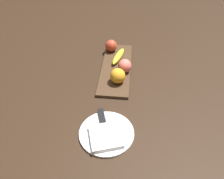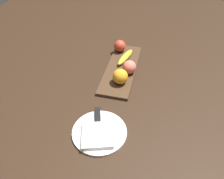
{
  "view_description": "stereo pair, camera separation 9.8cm",
  "coord_description": "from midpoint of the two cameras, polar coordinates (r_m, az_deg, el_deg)",
  "views": [
    {
      "loc": [
        0.94,
        0.04,
        0.71
      ],
      "look_at": [
        0.21,
        -0.03,
        0.05
      ],
      "focal_mm": 34.87,
      "sensor_mm": 36.0,
      "label": 1
    },
    {
      "loc": [
        0.92,
        0.14,
        0.71
      ],
      "look_at": [
        0.21,
        -0.03,
        0.05
      ],
      "focal_mm": 34.87,
      "sensor_mm": 36.0,
      "label": 2
    }
  ],
  "objects": [
    {
      "name": "folded_napkin",
      "position": [
        0.85,
        -5.08,
        -12.37
      ],
      "size": [
        0.15,
        0.15,
        0.02
      ],
      "primitive_type": "cube",
      "rotation": [
        0.0,
        0.0,
        0.31
      ],
      "color": "white",
      "rests_on": "dinner_plate"
    },
    {
      "name": "knife",
      "position": [
        0.9,
        -5.62,
        -8.18
      ],
      "size": [
        0.18,
        0.08,
        0.01
      ],
      "rotation": [
        0.0,
        0.0,
        0.31
      ],
      "color": "silver",
      "rests_on": "dinner_plate"
    },
    {
      "name": "fruit_tray",
      "position": [
        1.17,
        -1.36,
        5.48
      ],
      "size": [
        0.45,
        0.15,
        0.02
      ],
      "primitive_type": "cube",
      "color": "#473221",
      "rests_on": "ground_plane"
    },
    {
      "name": "orange_near_apple",
      "position": [
        1.05,
        -1.18,
        3.49
      ],
      "size": [
        0.07,
        0.07,
        0.07
      ],
      "primitive_type": "sphere",
      "color": "orange",
      "rests_on": "fruit_tray"
    },
    {
      "name": "ground_plane",
      "position": [
        1.17,
        0.12,
        5.14
      ],
      "size": [
        2.4,
        2.4,
        0.0
      ],
      "primitive_type": "plane",
      "color": "black"
    },
    {
      "name": "peach",
      "position": [
        1.11,
        0.82,
        6.12
      ],
      "size": [
        0.07,
        0.07,
        0.07
      ],
      "primitive_type": "sphere",
      "color": "#E86C5D",
      "rests_on": "fruit_tray"
    },
    {
      "name": "banana",
      "position": [
        1.22,
        -0.65,
        8.6
      ],
      "size": [
        0.17,
        0.08,
        0.03
      ],
      "primitive_type": "ellipsoid",
      "rotation": [
        0.0,
        0.0,
        -0.27
      ],
      "color": "yellow",
      "rests_on": "fruit_tray"
    },
    {
      "name": "apple",
      "position": [
        1.28,
        -2.46,
        11.33
      ],
      "size": [
        0.07,
        0.07,
        0.07
      ],
      "primitive_type": "sphere",
      "color": "#BC3D28",
      "rests_on": "fruit_tray"
    },
    {
      "name": "dinner_plate",
      "position": [
        0.87,
        -4.72,
        -11.47
      ],
      "size": [
        0.22,
        0.22,
        0.01
      ],
      "primitive_type": "cylinder",
      "color": "white",
      "rests_on": "ground_plane"
    }
  ]
}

